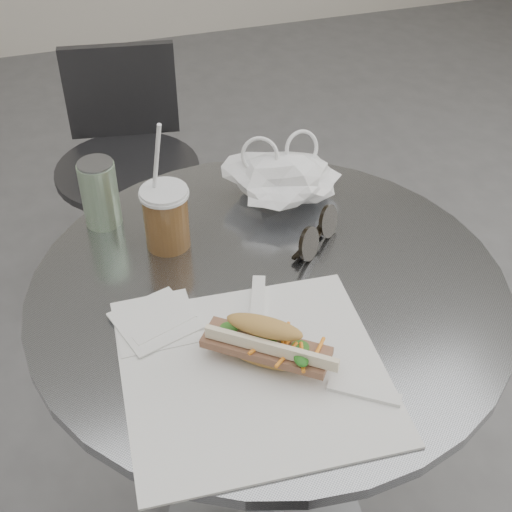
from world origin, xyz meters
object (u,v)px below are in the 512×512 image
object	(u,v)px
chair_far	(133,201)
sunglasses	(317,234)
cafe_table	(267,397)
banh_mi	(265,343)
iced_coffee	(166,216)
drink_can	(100,193)

from	to	relation	value
chair_far	sunglasses	bearing A→B (deg)	113.61
cafe_table	banh_mi	bearing A→B (deg)	-110.13
banh_mi	sunglasses	distance (m)	0.28
cafe_table	chair_far	size ratio (longest dim) A/B	1.04
sunglasses	iced_coffee	bearing A→B (deg)	119.83
sunglasses	chair_far	bearing A→B (deg)	62.82
iced_coffee	drink_can	size ratio (longest dim) A/B	1.95
cafe_table	drink_can	world-z (taller)	drink_can
sunglasses	cafe_table	bearing A→B (deg)	172.06
banh_mi	drink_can	bearing A→B (deg)	150.42
cafe_table	drink_can	bearing A→B (deg)	132.12
chair_far	banh_mi	distance (m)	1.14
chair_far	iced_coffee	world-z (taller)	iced_coffee
drink_can	banh_mi	bearing A→B (deg)	-67.15
chair_far	iced_coffee	bearing A→B (deg)	97.19
cafe_table	chair_far	world-z (taller)	cafe_table
cafe_table	chair_far	bearing A→B (deg)	96.80
iced_coffee	drink_can	world-z (taller)	iced_coffee
chair_far	banh_mi	world-z (taller)	banh_mi
cafe_table	sunglasses	distance (m)	0.32
sunglasses	drink_can	size ratio (longest dim) A/B	0.92
iced_coffee	chair_far	bearing A→B (deg)	88.30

